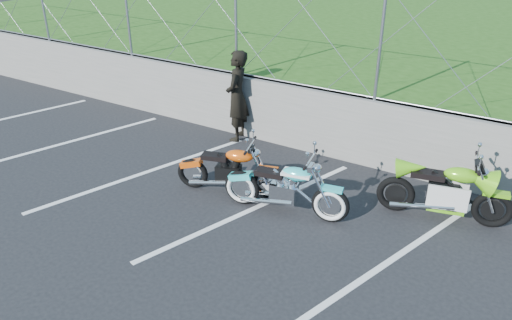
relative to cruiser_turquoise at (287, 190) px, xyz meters
The scene contains 9 objects.
ground 1.31m from the cruiser_turquoise, 113.19° to the right, with size 90.00×90.00×0.00m, color black.
retaining_wall 2.42m from the cruiser_turquoise, 101.76° to the left, with size 30.00×0.22×1.30m, color #60605B.
grass_field 12.37m from the cruiser_turquoise, 92.27° to the left, with size 30.00×20.00×1.30m, color #224A13.
chain_link_fence 3.06m from the cruiser_turquoise, 101.76° to the left, with size 28.00×0.03×2.00m.
parking_lines 0.83m from the cruiser_turquoise, 11.51° to the right, with size 18.29×4.31×0.01m.
cruiser_turquoise is the anchor object (origin of this frame).
naked_orange 1.13m from the cruiser_turquoise, behind, with size 1.84×0.75×0.95m.
sportbike_green 2.47m from the cruiser_turquoise, 27.59° to the left, with size 2.02×0.72×1.06m.
person_standing 3.13m from the cruiser_turquoise, 138.17° to the left, with size 0.70×0.46×1.91m, color black.
Camera 1 is at (3.67, -4.95, 4.35)m, focal length 35.00 mm.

